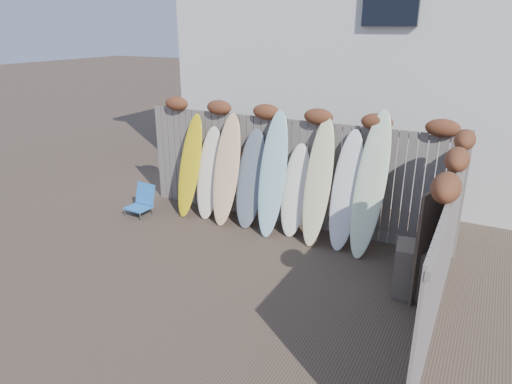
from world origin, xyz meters
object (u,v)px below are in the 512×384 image
at_px(beach_chair, 142,201).
at_px(surfboard_0, 190,166).
at_px(lattice_panel, 432,240).
at_px(wooden_crate, 418,270).

relative_size(beach_chair, surfboard_0, 0.30).
bearing_deg(beach_chair, surfboard_0, 32.56).
height_order(beach_chair, lattice_panel, lattice_panel).
bearing_deg(surfboard_0, wooden_crate, -10.49).
xyz_separation_m(wooden_crate, lattice_panel, (0.12, 0.13, 0.43)).
relative_size(wooden_crate, surfboard_0, 0.36).
height_order(beach_chair, wooden_crate, wooden_crate).
bearing_deg(surfboard_0, lattice_panel, -8.62).
xyz_separation_m(beach_chair, lattice_panel, (5.47, -0.33, 0.51)).
distance_m(beach_chair, wooden_crate, 5.37).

